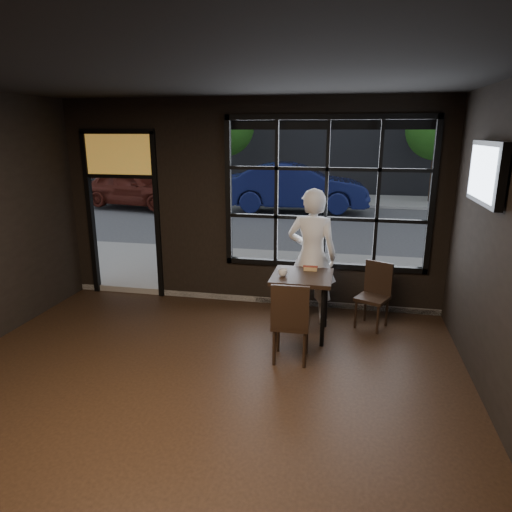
% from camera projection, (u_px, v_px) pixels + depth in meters
% --- Properties ---
extents(floor, '(6.00, 7.00, 0.02)m').
position_uv_depth(floor, '(165.00, 438.00, 4.18)').
color(floor, black).
rests_on(floor, ground).
extents(ceiling, '(6.00, 7.00, 0.02)m').
position_uv_depth(ceiling, '(142.00, 60.00, 3.33)').
color(ceiling, black).
rests_on(ceiling, ground).
extents(window_frame, '(3.06, 0.12, 2.28)m').
position_uv_depth(window_frame, '(326.00, 194.00, 6.77)').
color(window_frame, black).
rests_on(window_frame, ground).
extents(stained_transom, '(1.20, 0.06, 0.70)m').
position_uv_depth(stained_transom, '(119.00, 154.00, 7.27)').
color(stained_transom, orange).
rests_on(stained_transom, ground).
extents(street_asphalt, '(60.00, 41.00, 0.04)m').
position_uv_depth(street_asphalt, '(323.00, 179.00, 26.85)').
color(street_asphalt, '#545456').
rests_on(street_asphalt, ground).
extents(building_across, '(28.00, 12.00, 15.00)m').
position_uv_depth(building_across, '(328.00, 36.00, 23.91)').
color(building_across, '#5B5956').
rests_on(building_across, ground).
extents(cafe_table, '(0.80, 0.80, 0.86)m').
position_uv_depth(cafe_table, '(301.00, 305.00, 6.19)').
color(cafe_table, black).
rests_on(cafe_table, floor).
extents(chair_near, '(0.45, 0.45, 1.02)m').
position_uv_depth(chair_near, '(291.00, 320.00, 5.47)').
color(chair_near, black).
rests_on(chair_near, floor).
extents(chair_window, '(0.54, 0.54, 0.93)m').
position_uv_depth(chair_window, '(372.00, 296.00, 6.40)').
color(chair_window, black).
rests_on(chair_window, floor).
extents(man, '(0.75, 0.53, 1.95)m').
position_uv_depth(man, '(312.00, 256.00, 6.50)').
color(man, silver).
rests_on(man, floor).
extents(hotdog, '(0.20, 0.08, 0.06)m').
position_uv_depth(hotdog, '(310.00, 268.00, 6.25)').
color(hotdog, tan).
rests_on(hotdog, cafe_table).
extents(cup, '(0.16, 0.16, 0.10)m').
position_uv_depth(cup, '(283.00, 273.00, 6.01)').
color(cup, silver).
rests_on(cup, cafe_table).
extents(tv, '(0.13, 1.11, 0.65)m').
position_uv_depth(tv, '(487.00, 173.00, 4.75)').
color(tv, black).
rests_on(tv, wall_right).
extents(navy_car, '(4.91, 2.11, 1.57)m').
position_uv_depth(navy_car, '(295.00, 187.00, 15.30)').
color(navy_car, '#0F1644').
rests_on(navy_car, street_asphalt).
extents(maroon_car, '(4.21, 2.30, 1.36)m').
position_uv_depth(maroon_car, '(135.00, 187.00, 16.20)').
color(maroon_car, '#4E1810').
rests_on(maroon_car, street_asphalt).
extents(tree_left, '(2.41, 2.41, 4.11)m').
position_uv_depth(tree_left, '(224.00, 126.00, 17.89)').
color(tree_left, '#332114').
rests_on(tree_left, street_asphalt).
extents(tree_right, '(2.31, 2.31, 3.94)m').
position_uv_depth(tree_right, '(438.00, 129.00, 16.82)').
color(tree_right, '#332114').
rests_on(tree_right, street_asphalt).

